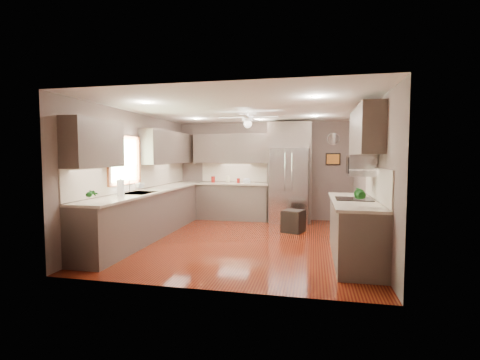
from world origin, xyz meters
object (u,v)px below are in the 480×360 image
at_px(canister_d, 238,181).
at_px(potted_plant_left, 90,194).
at_px(canister_a, 213,179).
at_px(stool, 293,221).
at_px(canister_c, 228,179).
at_px(refrigerator, 289,174).
at_px(paper_towel, 121,188).
at_px(bowl, 247,182).
at_px(potted_plant_right, 360,194).
at_px(microwave, 361,165).
at_px(soap_bottle, 140,185).

distance_m(canister_d, potted_plant_left, 4.34).
distance_m(canister_a, stool, 2.58).
height_order(canister_a, canister_c, canister_c).
relative_size(refrigerator, paper_towel, 8.16).
bearing_deg(canister_c, stool, -36.15).
relative_size(canister_d, bowl, 0.59).
distance_m(canister_a, potted_plant_left, 4.18).
height_order(canister_d, paper_towel, paper_towel).
xyz_separation_m(potted_plant_right, bowl, (-2.29, 3.69, -0.15)).
relative_size(canister_d, microwave, 0.22).
relative_size(soap_bottle, potted_plant_left, 0.80).
distance_m(canister_d, microwave, 3.82).
bearing_deg(bowl, paper_towel, -115.58).
xyz_separation_m(canister_c, paper_towel, (-1.08, -3.33, 0.05)).
xyz_separation_m(canister_d, bowl, (0.21, 0.03, -0.04)).
bearing_deg(soap_bottle, paper_towel, -82.35).
bearing_deg(refrigerator, potted_plant_left, -122.78).
bearing_deg(microwave, bowl, 131.10).
bearing_deg(soap_bottle, refrigerator, 39.67).
bearing_deg(stool, canister_a, 150.35).
bearing_deg(canister_c, potted_plant_left, -104.10).
bearing_deg(canister_c, soap_bottle, -116.50).
height_order(potted_plant_left, potted_plant_right, potted_plant_right).
xyz_separation_m(soap_bottle, refrigerator, (2.79, 2.31, 0.14)).
height_order(canister_a, canister_d, canister_a).
relative_size(bowl, refrigerator, 0.08).
bearing_deg(canister_c, refrigerator, -3.48).
distance_m(refrigerator, microwave, 3.03).
relative_size(refrigerator, stool, 4.61).
xyz_separation_m(canister_d, paper_towel, (-1.37, -3.26, 0.08)).
height_order(bowl, paper_towel, paper_towel).
relative_size(microwave, stool, 1.03).
distance_m(potted_plant_left, paper_towel, 0.86).
bearing_deg(stool, canister_c, 143.85).
distance_m(canister_c, refrigerator, 1.60).
bearing_deg(potted_plant_right, canister_a, 130.83).
xyz_separation_m(bowl, microwave, (2.41, -2.76, 0.52)).
bearing_deg(canister_a, canister_c, 9.71).
bearing_deg(microwave, paper_towel, -172.47).
height_order(bowl, refrigerator, refrigerator).
relative_size(stool, paper_towel, 1.77).
bearing_deg(canister_d, potted_plant_right, -55.72).
bearing_deg(canister_a, refrigerator, -0.90).
relative_size(canister_c, bowl, 0.81).
xyz_separation_m(canister_a, bowl, (0.88, 0.03, -0.06)).
relative_size(refrigerator, microwave, 4.45).
bearing_deg(canister_d, stool, -39.62).
bearing_deg(soap_bottle, potted_plant_right, -18.38).
bearing_deg(canister_c, bowl, -4.52).
bearing_deg(bowl, soap_bottle, -125.67).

